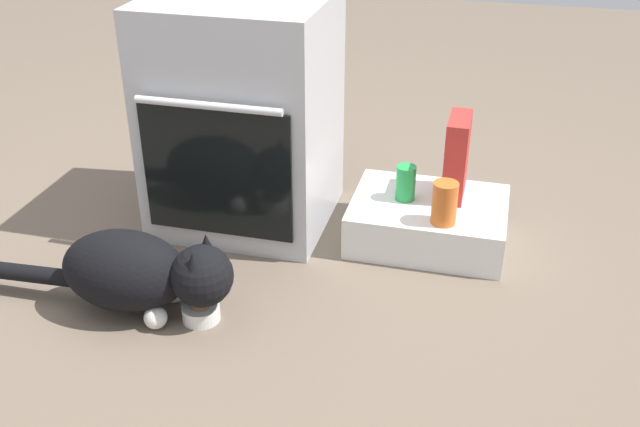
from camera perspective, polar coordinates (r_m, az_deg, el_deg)
ground at (r=2.35m, az=-7.16°, el=-5.40°), size 8.00×8.00×0.00m
oven at (r=2.55m, az=-5.89°, el=7.57°), size 0.58×0.57×0.79m
pantry_cabinet at (r=2.55m, az=8.27°, el=-0.57°), size 0.51×0.39×0.15m
food_bowl at (r=2.20m, az=-9.11°, el=-7.39°), size 0.11×0.11×0.07m
cat at (r=2.20m, az=-13.68°, el=-4.37°), size 0.80×0.25×0.26m
cereal_box at (r=2.51m, az=10.42°, el=4.27°), size 0.07×0.18×0.28m
sauce_jar at (r=2.36m, az=9.51°, el=0.79°), size 0.08×0.08×0.14m
soda_can at (r=2.49m, az=6.57°, el=2.35°), size 0.07×0.07×0.12m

